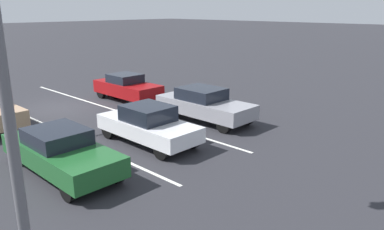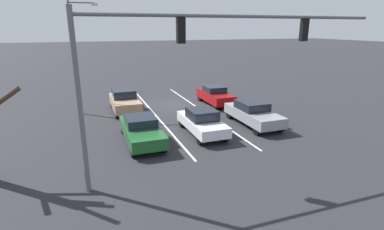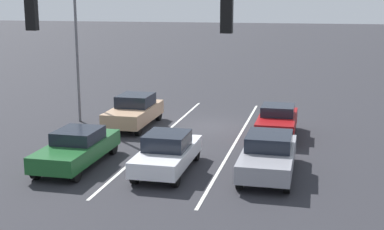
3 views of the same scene
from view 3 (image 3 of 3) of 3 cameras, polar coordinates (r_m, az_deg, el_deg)
The scene contains 10 objects.
ground_plane at distance 27.50m, azimuth 1.77°, elevation -1.25°, with size 240.00×240.00×0.00m, color #28282D.
lane_stripe_left_divider at distance 24.82m, azimuth 4.74°, elevation -2.78°, with size 0.12×17.00×0.01m, color silver.
lane_stripe_center_divider at distance 25.57m, azimuth -3.34°, elevation -2.30°, with size 0.12×17.00×0.01m, color silver.
car_white_midlane_front at distance 20.33m, azimuth -2.65°, elevation -3.97°, with size 1.76×4.38×1.50m.
car_darkgreen_rightlane_front at distance 21.50m, azimuth -12.14°, elevation -3.40°, with size 1.82×4.79×1.43m.
car_gray_leftlane_front at distance 20.15m, azimuth 8.15°, elevation -4.16°, with size 1.87×4.77×1.52m.
car_maroon_leftlane_second at distance 25.72m, azimuth 9.08°, elevation -0.63°, with size 1.73×4.30×1.49m.
car_tan_rightlane_second at distance 27.55m, azimuth -6.18°, elevation 0.44°, with size 1.87×4.53×1.63m.
traffic_signal_gantry at distance 16.31m, azimuth -15.96°, elevation 7.51°, with size 13.11×0.37×6.87m.
street_lamp_right_shoulder at distance 28.58m, azimuth -11.85°, elevation 8.27°, with size 1.97×0.24×7.89m.
Camera 3 is at (-5.23, 26.22, 6.45)m, focal length 50.00 mm.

